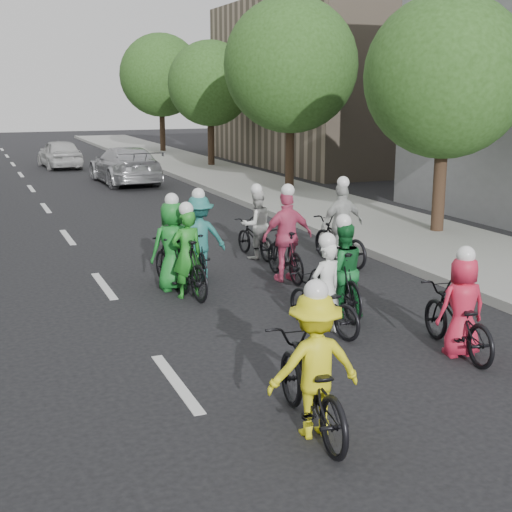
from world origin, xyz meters
TOP-DOWN VIEW (x-y plane):
  - ground at (0.00, 0.00)m, footprint 120.00×120.00m
  - sidewalk_right at (8.00, 10.00)m, footprint 4.00×80.00m
  - curb_right at (6.05, 10.00)m, footprint 0.18×80.00m
  - bldg_se at (16.00, 24.00)m, footprint 10.00×14.00m
  - tree_r_0 at (8.80, 6.60)m, footprint 4.00×4.00m
  - tree_r_1 at (8.80, 15.60)m, footprint 4.80×4.80m
  - tree_r_2 at (8.80, 24.60)m, footprint 4.00×4.00m
  - tree_r_3 at (8.80, 33.60)m, footprint 4.80×4.80m
  - cyclist_0 at (2.66, 1.07)m, footprint 0.92×1.76m
  - cyclist_1 at (3.30, 1.72)m, footprint 0.82×1.92m
  - cyclist_2 at (1.00, -1.84)m, footprint 1.08×2.03m
  - cyclist_3 at (3.41, 4.09)m, footprint 1.03×1.68m
  - cyclist_4 at (3.97, -0.49)m, footprint 0.86×1.89m
  - cyclist_5 at (1.28, 3.76)m, footprint 0.75×1.84m
  - cyclist_6 at (3.58, 6.11)m, footprint 0.80×1.65m
  - cyclist_7 at (1.90, 4.96)m, footprint 1.12×1.56m
  - cyclist_8 at (5.04, 4.88)m, footprint 1.06×1.96m
  - cyclist_9 at (1.18, 4.31)m, footprint 0.87×1.70m
  - follow_car_lead at (3.66, 20.14)m, footprint 2.28×5.17m
  - follow_car_trail at (2.01, 27.27)m, footprint 1.90×4.14m

SIDE VIEW (x-z plane):
  - ground at x=0.00m, z-range 0.00..0.00m
  - sidewalk_right at x=8.00m, z-range 0.00..0.15m
  - curb_right at x=6.05m, z-range 0.00..0.18m
  - cyclist_0 at x=2.66m, z-range -0.27..1.31m
  - cyclist_4 at x=3.97m, z-range -0.23..1.35m
  - cyclist_6 at x=3.58m, z-range -0.25..1.42m
  - cyclist_5 at x=1.28m, z-range -0.25..1.49m
  - cyclist_2 at x=1.00m, z-range -0.23..1.51m
  - cyclist_8 at x=5.04m, z-range -0.30..1.60m
  - cyclist_1 at x=3.30m, z-range -0.20..1.51m
  - cyclist_9 at x=1.18m, z-range -0.24..1.59m
  - follow_car_trail at x=2.01m, z-range 0.00..1.38m
  - cyclist_3 at x=3.41m, z-range -0.25..1.66m
  - cyclist_7 at x=1.90m, z-range -0.20..1.60m
  - follow_car_lead at x=3.66m, z-range 0.00..1.48m
  - tree_r_0 at x=8.80m, z-range 0.98..6.95m
  - tree_r_2 at x=8.80m, z-range 0.98..6.95m
  - bldg_se at x=16.00m, z-range 0.00..8.00m
  - tree_r_1 at x=8.80m, z-range 1.05..7.98m
  - tree_r_3 at x=8.80m, z-range 1.05..7.98m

